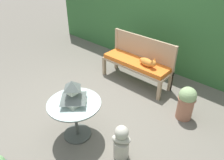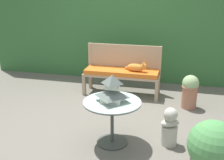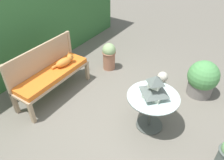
{
  "view_description": "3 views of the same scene",
  "coord_description": "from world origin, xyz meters",
  "px_view_note": "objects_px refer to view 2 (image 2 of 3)",
  "views": [
    {
      "loc": [
        2.3,
        -1.96,
        2.46
      ],
      "look_at": [
        0.16,
        0.4,
        0.46
      ],
      "focal_mm": 35.0,
      "sensor_mm": 36.0,
      "label": 1
    },
    {
      "loc": [
        1.12,
        -3.76,
        2.0
      ],
      "look_at": [
        0.06,
        0.46,
        0.53
      ],
      "focal_mm": 45.0,
      "sensor_mm": 36.0,
      "label": 2
    },
    {
      "loc": [
        -1.95,
        -1.34,
        2.63
      ],
      "look_at": [
        0.43,
        0.22,
        0.5
      ],
      "focal_mm": 35.0,
      "sensor_mm": 36.0,
      "label": 3
    }
  ],
  "objects_px": {
    "garden_bench": "(122,74)",
    "garden_bust": "(170,127)",
    "potted_plant_table_far": "(212,151)",
    "patio_table": "(112,110)",
    "cat": "(137,67)",
    "potted_plant_bench_right": "(190,90)",
    "pagoda_birdhouse": "(112,90)"
  },
  "relations": [
    {
      "from": "cat",
      "to": "potted_plant_table_far",
      "type": "bearing_deg",
      "value": -52.92
    },
    {
      "from": "cat",
      "to": "garden_bench",
      "type": "bearing_deg",
      "value": -178.52
    },
    {
      "from": "garden_bench",
      "to": "potted_plant_bench_right",
      "type": "bearing_deg",
      "value": -15.06
    },
    {
      "from": "pagoda_birdhouse",
      "to": "garden_bust",
      "type": "xyz_separation_m",
      "value": [
        0.74,
        0.14,
        -0.5
      ]
    },
    {
      "from": "patio_table",
      "to": "garden_bust",
      "type": "height_order",
      "value": "patio_table"
    },
    {
      "from": "potted_plant_bench_right",
      "to": "cat",
      "type": "bearing_deg",
      "value": 162.62
    },
    {
      "from": "garden_bust",
      "to": "patio_table",
      "type": "bearing_deg",
      "value": 163.14
    },
    {
      "from": "cat",
      "to": "garden_bust",
      "type": "relative_size",
      "value": 0.81
    },
    {
      "from": "cat",
      "to": "potted_plant_table_far",
      "type": "height_order",
      "value": "cat"
    },
    {
      "from": "garden_bench",
      "to": "potted_plant_table_far",
      "type": "height_order",
      "value": "potted_plant_table_far"
    },
    {
      "from": "potted_plant_table_far",
      "to": "patio_table",
      "type": "bearing_deg",
      "value": 160.45
    },
    {
      "from": "garden_bust",
      "to": "potted_plant_bench_right",
      "type": "height_order",
      "value": "potted_plant_bench_right"
    },
    {
      "from": "pagoda_birdhouse",
      "to": "potted_plant_table_far",
      "type": "bearing_deg",
      "value": -19.55
    },
    {
      "from": "garden_bench",
      "to": "cat",
      "type": "relative_size",
      "value": 3.38
    },
    {
      "from": "potted_plant_table_far",
      "to": "garden_bust",
      "type": "bearing_deg",
      "value": 129.49
    },
    {
      "from": "garden_bench",
      "to": "patio_table",
      "type": "distance_m",
      "value": 1.79
    },
    {
      "from": "cat",
      "to": "garden_bust",
      "type": "height_order",
      "value": "cat"
    },
    {
      "from": "garden_bust",
      "to": "potted_plant_bench_right",
      "type": "distance_m",
      "value": 1.32
    },
    {
      "from": "patio_table",
      "to": "pagoda_birdhouse",
      "type": "xyz_separation_m",
      "value": [
        -0.0,
        0.0,
        0.28
      ]
    },
    {
      "from": "garden_bench",
      "to": "potted_plant_table_far",
      "type": "distance_m",
      "value": 2.64
    },
    {
      "from": "garden_bench",
      "to": "pagoda_birdhouse",
      "type": "relative_size",
      "value": 4.05
    },
    {
      "from": "pagoda_birdhouse",
      "to": "potted_plant_table_far",
      "type": "distance_m",
      "value": 1.35
    },
    {
      "from": "patio_table",
      "to": "garden_bust",
      "type": "relative_size",
      "value": 1.43
    },
    {
      "from": "garden_bench",
      "to": "garden_bust",
      "type": "bearing_deg",
      "value": -58.58
    },
    {
      "from": "patio_table",
      "to": "potted_plant_table_far",
      "type": "height_order",
      "value": "potted_plant_table_far"
    },
    {
      "from": "garden_bench",
      "to": "potted_plant_bench_right",
      "type": "height_order",
      "value": "potted_plant_bench_right"
    },
    {
      "from": "pagoda_birdhouse",
      "to": "potted_plant_bench_right",
      "type": "distance_m",
      "value": 1.8
    },
    {
      "from": "cat",
      "to": "potted_plant_table_far",
      "type": "xyz_separation_m",
      "value": [
        1.17,
        -2.16,
        -0.24
      ]
    },
    {
      "from": "pagoda_birdhouse",
      "to": "garden_bust",
      "type": "height_order",
      "value": "pagoda_birdhouse"
    },
    {
      "from": "garden_bench",
      "to": "potted_plant_table_far",
      "type": "relative_size",
      "value": 2.15
    },
    {
      "from": "patio_table",
      "to": "potted_plant_bench_right",
      "type": "relative_size",
      "value": 1.28
    },
    {
      "from": "patio_table",
      "to": "garden_bust",
      "type": "xyz_separation_m",
      "value": [
        0.74,
        0.14,
        -0.22
      ]
    }
  ]
}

